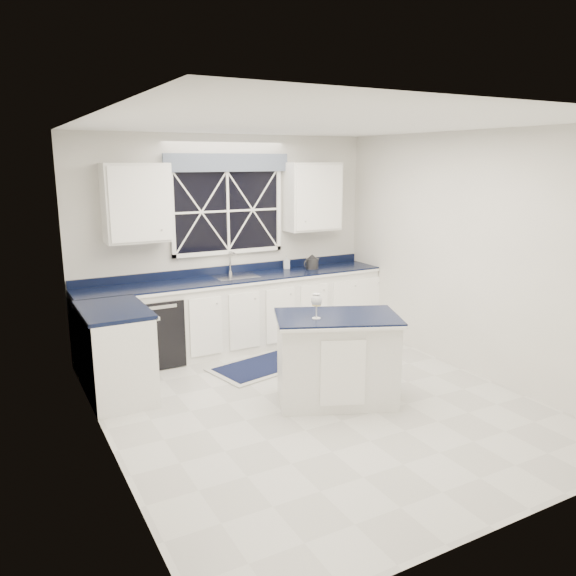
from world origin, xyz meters
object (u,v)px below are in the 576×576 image
faucet (231,262)px  soap_bottle (286,262)px  island (337,358)px  wine_glass (316,301)px  dishwasher (153,329)px  kettle (312,262)px

faucet → soap_bottle: faucet is taller
island → wine_glass: size_ratio=5.61×
dishwasher → soap_bottle: 2.02m
faucet → dishwasher: bearing=-170.0°
wine_glass → soap_bottle: bearing=68.6°
dishwasher → soap_bottle: (1.92, 0.20, 0.62)m
wine_glass → soap_bottle: 2.33m
dishwasher → island: 2.37m
faucet → island: 2.27m
kettle → soap_bottle: kettle is taller
dishwasher → kettle: (2.21, 0.02, 0.62)m
kettle → soap_bottle: size_ratio=1.52×
kettle → wine_glass: same height
island → soap_bottle: (0.61, 2.17, 0.58)m
island → kettle: bearing=88.9°
island → soap_bottle: soap_bottle is taller
wine_glass → soap_bottle: (0.85, 2.17, -0.03)m
dishwasher → faucet: (1.10, 0.19, 0.69)m
island → faucet: bearing=118.8°
faucet → wine_glass: size_ratio=1.22×
kettle → wine_glass: size_ratio=1.13×
faucet → island: faucet is taller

